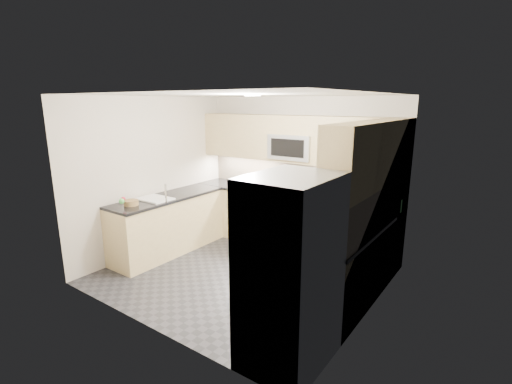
{
  "coord_description": "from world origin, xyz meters",
  "views": [
    {
      "loc": [
        3.0,
        -3.86,
        2.41
      ],
      "look_at": [
        0.0,
        0.35,
        1.15
      ],
      "focal_mm": 26.0,
      "sensor_mm": 36.0,
      "label": 1
    }
  ],
  "objects_px": {
    "gas_range": "(288,222)",
    "cutting_board": "(247,187)",
    "refrigerator": "(290,272)",
    "utensil_bowl": "(390,204)",
    "fruit_basket": "(131,203)",
    "microwave": "(293,147)"
  },
  "relations": [
    {
      "from": "fruit_basket",
      "to": "utensil_bowl",
      "type": "bearing_deg",
      "value": 31.02
    },
    {
      "from": "microwave",
      "to": "utensil_bowl",
      "type": "height_order",
      "value": "microwave"
    },
    {
      "from": "gas_range",
      "to": "fruit_basket",
      "type": "xyz_separation_m",
      "value": [
        -1.51,
        -1.95,
        0.52
      ]
    },
    {
      "from": "microwave",
      "to": "refrigerator",
      "type": "bearing_deg",
      "value": -60.38
    },
    {
      "from": "gas_range",
      "to": "utensil_bowl",
      "type": "bearing_deg",
      "value": -1.7
    },
    {
      "from": "refrigerator",
      "to": "fruit_basket",
      "type": "bearing_deg",
      "value": 170.81
    },
    {
      "from": "utensil_bowl",
      "to": "microwave",
      "type": "bearing_deg",
      "value": 173.97
    },
    {
      "from": "fruit_basket",
      "to": "refrigerator",
      "type": "bearing_deg",
      "value": -9.19
    },
    {
      "from": "gas_range",
      "to": "cutting_board",
      "type": "relative_size",
      "value": 2.18
    },
    {
      "from": "utensil_bowl",
      "to": "fruit_basket",
      "type": "bearing_deg",
      "value": -148.98
    },
    {
      "from": "cutting_board",
      "to": "fruit_basket",
      "type": "distance_m",
      "value": 2.05
    },
    {
      "from": "utensil_bowl",
      "to": "fruit_basket",
      "type": "xyz_separation_m",
      "value": [
        -3.16,
        -1.9,
        -0.05
      ]
    },
    {
      "from": "refrigerator",
      "to": "cutting_board",
      "type": "bearing_deg",
      "value": 133.53
    },
    {
      "from": "cutting_board",
      "to": "microwave",
      "type": "bearing_deg",
      "value": 9.26
    },
    {
      "from": "refrigerator",
      "to": "fruit_basket",
      "type": "distance_m",
      "value": 3.0
    },
    {
      "from": "cutting_board",
      "to": "fruit_basket",
      "type": "xyz_separation_m",
      "value": [
        -0.67,
        -1.93,
        0.03
      ]
    },
    {
      "from": "refrigerator",
      "to": "cutting_board",
      "type": "distance_m",
      "value": 3.33
    },
    {
      "from": "gas_range",
      "to": "microwave",
      "type": "height_order",
      "value": "microwave"
    },
    {
      "from": "gas_range",
      "to": "cutting_board",
      "type": "xyz_separation_m",
      "value": [
        -0.84,
        -0.01,
        0.49
      ]
    },
    {
      "from": "microwave",
      "to": "fruit_basket",
      "type": "relative_size",
      "value": 3.64
    },
    {
      "from": "cutting_board",
      "to": "fruit_basket",
      "type": "relative_size",
      "value": 2.0
    },
    {
      "from": "refrigerator",
      "to": "utensil_bowl",
      "type": "xyz_separation_m",
      "value": [
        0.19,
        2.38,
        0.13
      ]
    }
  ]
}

